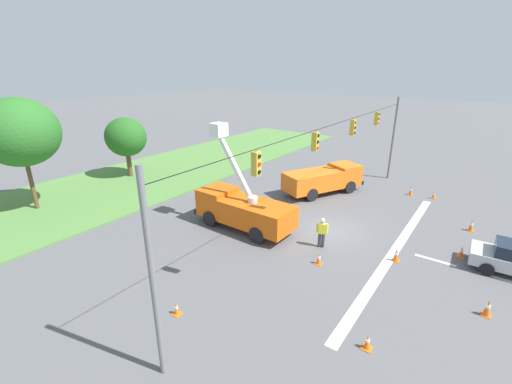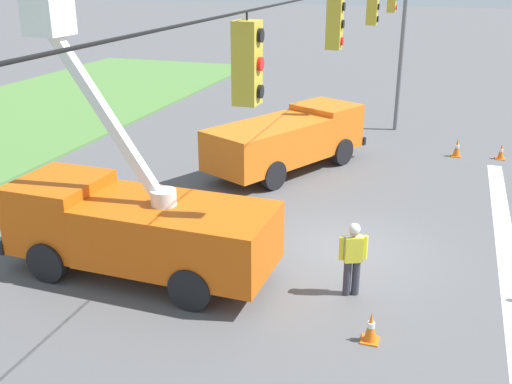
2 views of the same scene
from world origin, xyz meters
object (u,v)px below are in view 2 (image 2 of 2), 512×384
(road_worker, at_px, (353,255))
(traffic_cone_mid_left, at_px, (457,148))
(traffic_cone_near_bucket, at_px, (371,327))
(utility_truck_bucket_lift, at_px, (134,222))
(traffic_cone_far_right, at_px, (501,152))
(utility_truck_support_near, at_px, (289,138))

(road_worker, bearing_deg, traffic_cone_mid_left, -10.26)
(traffic_cone_near_bucket, bearing_deg, traffic_cone_mid_left, -6.12)
(road_worker, distance_m, traffic_cone_near_bucket, 1.96)
(traffic_cone_mid_left, height_order, traffic_cone_near_bucket, traffic_cone_mid_left)
(utility_truck_bucket_lift, xyz_separation_m, road_worker, (0.62, -5.13, -0.36))
(traffic_cone_near_bucket, distance_m, traffic_cone_far_right, 14.03)
(traffic_cone_mid_left, bearing_deg, traffic_cone_near_bucket, 173.88)
(utility_truck_support_near, xyz_separation_m, traffic_cone_far_right, (3.83, -7.50, -0.91))
(utility_truck_support_near, bearing_deg, traffic_cone_near_bucket, -155.85)
(utility_truck_support_near, height_order, traffic_cone_near_bucket, utility_truck_support_near)
(utility_truck_bucket_lift, height_order, traffic_cone_far_right, utility_truck_bucket_lift)
(utility_truck_bucket_lift, bearing_deg, traffic_cone_mid_left, -30.35)
(traffic_cone_far_right, bearing_deg, road_worker, 162.53)
(traffic_cone_near_bucket, height_order, traffic_cone_far_right, traffic_cone_near_bucket)
(utility_truck_bucket_lift, height_order, utility_truck_support_near, utility_truck_bucket_lift)
(traffic_cone_mid_left, bearing_deg, road_worker, 169.74)
(utility_truck_support_near, distance_m, traffic_cone_near_bucket, 10.83)
(traffic_cone_far_right, bearing_deg, traffic_cone_near_bucket, 167.30)
(traffic_cone_mid_left, bearing_deg, utility_truck_bucket_lift, 149.65)
(traffic_cone_mid_left, distance_m, traffic_cone_near_bucket, 13.57)
(utility_truck_bucket_lift, bearing_deg, traffic_cone_far_right, -35.24)
(utility_truck_support_near, distance_m, road_worker, 8.96)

